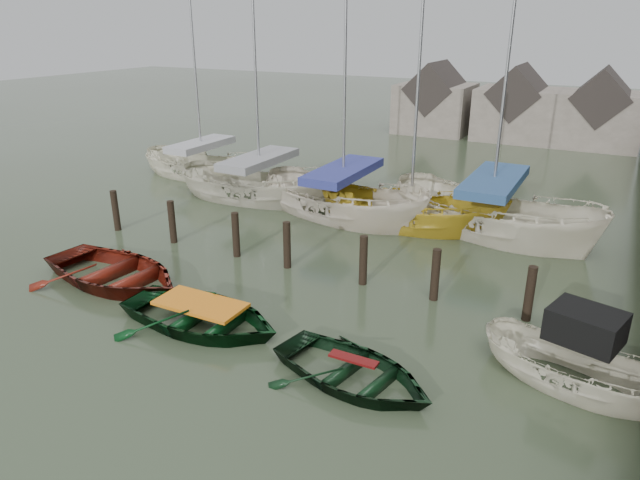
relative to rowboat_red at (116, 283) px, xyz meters
The scene contains 12 objects.
ground 4.84m from the rowboat_red, ahead, with size 120.00×120.00×0.00m, color #2C3521.
mooring_pilings 4.89m from the rowboat_red, 40.02° to the left, with size 13.72×0.22×1.80m.
far_sheds 26.80m from the rowboat_red, 77.75° to the left, with size 14.00×4.08×4.39m.
rowboat_red is the anchor object (origin of this frame).
rowboat_green 3.72m from the rowboat_red, 12.14° to the right, with size 2.93×4.10×0.85m, color black.
rowboat_dkgreen 7.79m from the rowboat_red, ahead, with size 2.50×3.51×0.73m, color black.
motorboat 11.67m from the rowboat_red, ahead, with size 4.16×2.48×2.34m.
sailboat_a 8.51m from the rowboat_red, 95.57° to the left, with size 7.32×3.31×11.84m.
sailboat_b 8.69m from the rowboat_red, 69.64° to the left, with size 7.81×4.49×11.95m.
sailboat_c 10.00m from the rowboat_red, 56.19° to the left, with size 6.84×2.97×9.93m.
sailboat_d 12.11m from the rowboat_red, 47.51° to the left, with size 8.35×5.39×13.60m.
sailboat_e 11.41m from the rowboat_red, 116.70° to the left, with size 6.57×2.75×10.93m.
Camera 1 is at (6.77, -10.04, 6.75)m, focal length 32.00 mm.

